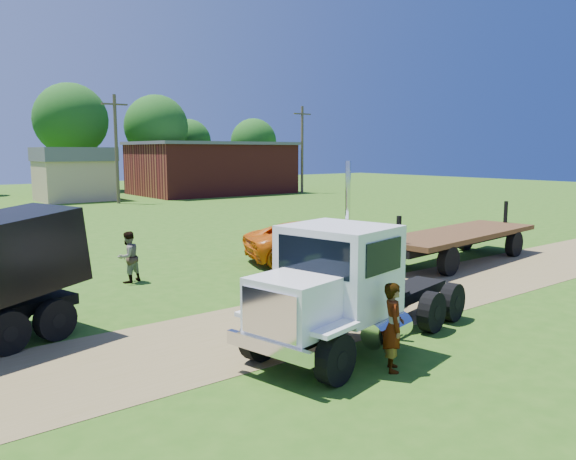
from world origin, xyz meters
TOP-DOWN VIEW (x-y plane):
  - ground at (0.00, 0.00)m, footprint 140.00×140.00m
  - dirt_track at (0.00, 0.00)m, footprint 120.00×4.20m
  - white_semi_tractor at (-3.41, -2.29)m, footprint 7.06×3.58m
  - orange_pickup at (2.85, 5.77)m, footprint 6.32×4.39m
  - flatbed_trailer at (7.28, 2.28)m, footprint 8.68×3.44m
  - spectator_a at (-3.35, -3.74)m, footprint 0.75×0.78m
  - spectator_b at (-4.55, 6.88)m, footprint 1.02×0.91m
  - brick_building at (18.00, 40.00)m, footprint 15.40×10.40m
  - tan_shed at (4.00, 40.00)m, footprint 6.20×5.40m
  - utility_poles at (6.00, 35.00)m, footprint 42.20×0.28m

SIDE VIEW (x-z plane):
  - ground at x=0.00m, z-range 0.00..0.00m
  - dirt_track at x=0.00m, z-range 0.00..0.01m
  - orange_pickup at x=2.85m, z-range 0.00..1.60m
  - spectator_b at x=-4.55m, z-range 0.00..1.73m
  - spectator_a at x=-3.35m, z-range 0.00..1.81m
  - flatbed_trailer at x=7.28m, z-range -0.15..2.01m
  - white_semi_tractor at x=-3.41m, z-range -0.66..3.51m
  - tan_shed at x=4.00m, z-range 0.07..4.77m
  - brick_building at x=18.00m, z-range 0.01..5.31m
  - utility_poles at x=6.00m, z-range 0.21..9.21m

